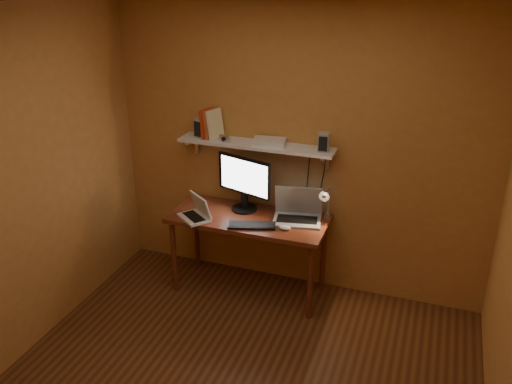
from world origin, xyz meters
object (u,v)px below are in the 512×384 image
at_px(monitor, 244,181).
at_px(netbook, 197,212).
at_px(speaker_right, 324,142).
at_px(laptop, 298,211).
at_px(desk_lamp, 326,200).
at_px(wall_shelf, 256,145).
at_px(speaker_left, 201,128).
at_px(keyboard, 252,225).
at_px(router, 269,142).
at_px(mouse, 285,228).
at_px(shelf_camera, 225,138).
at_px(desk, 249,225).

height_order(monitor, netbook, monitor).
bearing_deg(speaker_right, laptop, -164.09).
xyz_separation_m(monitor, desk_lamp, (0.75, -0.01, -0.07)).
height_order(desk_lamp, speaker_right, speaker_right).
relative_size(wall_shelf, speaker_left, 8.00).
bearing_deg(monitor, laptop, 13.61).
xyz_separation_m(monitor, keyboard, (0.18, -0.30, -0.27)).
distance_m(netbook, desk_lamp, 1.13).
relative_size(laptop, keyboard, 1.12).
distance_m(monitor, speaker_right, 0.81).
bearing_deg(desk_lamp, netbook, -164.82).
bearing_deg(desk_lamp, keyboard, -152.74).
xyz_separation_m(speaker_right, router, (-0.48, 0.03, -0.06)).
bearing_deg(netbook, desk_lamp, 52.09).
relative_size(keyboard, mouse, 3.82).
relative_size(speaker_left, speaker_right, 1.09).
height_order(netbook, router, router).
relative_size(netbook, router, 1.26).
bearing_deg(shelf_camera, mouse, -22.58).
height_order(keyboard, speaker_right, speaker_right).
bearing_deg(speaker_right, desk_lamp, -47.11).
distance_m(keyboard, mouse, 0.29).
height_order(desk, router, router).
xyz_separation_m(desk, keyboard, (0.09, -0.17, 0.10)).
xyz_separation_m(desk, laptop, (0.42, 0.10, 0.16)).
bearing_deg(netbook, wall_shelf, 77.50).
bearing_deg(laptop, router, 150.92).
height_order(laptop, netbook, laptop).
distance_m(mouse, desk_lamp, 0.43).
relative_size(laptop, speaker_left, 2.61).
bearing_deg(desk, speaker_left, 159.92).
relative_size(netbook, mouse, 3.30).
relative_size(desk, netbook, 3.97).
xyz_separation_m(desk, monitor, (-0.09, 0.13, 0.37)).
relative_size(desk, laptop, 3.07).
height_order(wall_shelf, monitor, wall_shelf).
relative_size(speaker_right, router, 0.57).
relative_size(netbook, desk_lamp, 0.94).
relative_size(desk_lamp, speaker_left, 2.14).
distance_m(monitor, desk_lamp, 0.75).
relative_size(desk, keyboard, 3.43).
bearing_deg(router, laptop, -18.66).
bearing_deg(wall_shelf, speaker_right, -1.66).
bearing_deg(keyboard, netbook, 163.92).
bearing_deg(router, wall_shelf, -175.14).
bearing_deg(wall_shelf, monitor, -145.48).
bearing_deg(shelf_camera, desk, -27.33).
bearing_deg(laptop, speaker_right, 12.10).
xyz_separation_m(speaker_left, shelf_camera, (0.25, -0.05, -0.06)).
relative_size(monitor, speaker_left, 3.08).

